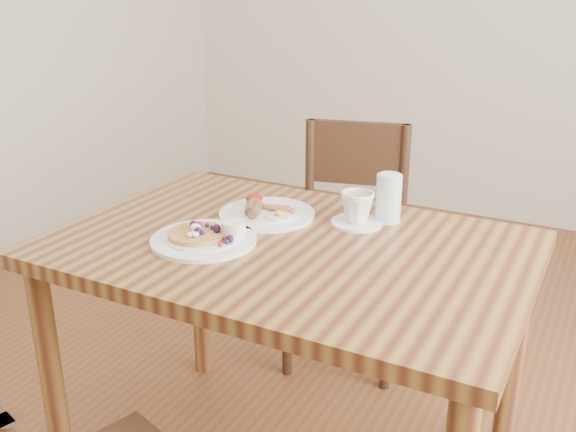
% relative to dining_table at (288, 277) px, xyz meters
% --- Properties ---
extents(dining_table, '(1.20, 0.80, 0.75)m').
position_rel_dining_table_xyz_m(dining_table, '(0.00, 0.00, 0.00)').
color(dining_table, olive).
rests_on(dining_table, ground).
extents(chair_far, '(0.51, 0.51, 0.88)m').
position_rel_dining_table_xyz_m(chair_far, '(-0.13, 0.73, -0.16)').
color(chair_far, '#3D2316').
rests_on(chair_far, ground).
extents(pancake_plate, '(0.27, 0.27, 0.06)m').
position_rel_dining_table_xyz_m(pancake_plate, '(-0.18, -0.10, 0.11)').
color(pancake_plate, white).
rests_on(pancake_plate, dining_table).
extents(breakfast_plate, '(0.27, 0.27, 0.04)m').
position_rel_dining_table_xyz_m(breakfast_plate, '(-0.14, 0.14, 0.11)').
color(breakfast_plate, white).
rests_on(breakfast_plate, dining_table).
extents(teacup_saucer, '(0.14, 0.14, 0.09)m').
position_rel_dining_table_xyz_m(teacup_saucer, '(0.11, 0.20, 0.14)').
color(teacup_saucer, white).
rests_on(teacup_saucer, dining_table).
extents(water_glass, '(0.07, 0.07, 0.13)m').
position_rel_dining_table_xyz_m(water_glass, '(0.17, 0.26, 0.17)').
color(water_glass, silver).
rests_on(water_glass, dining_table).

